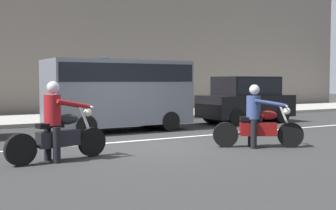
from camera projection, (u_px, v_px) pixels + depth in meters
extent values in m
plane|color=#2B2B2B|center=(150.00, 145.00, 10.95)|extent=(80.00, 80.00, 0.00)
cube|color=#99968E|center=(59.00, 119.00, 17.83)|extent=(40.00, 4.40, 0.14)
cube|color=slate|center=(37.00, 10.00, 20.48)|extent=(40.00, 1.40, 9.99)
cube|color=silver|center=(147.00, 140.00, 11.92)|extent=(18.00, 0.14, 0.01)
cylinder|color=black|center=(92.00, 142.00, 9.34)|extent=(0.64, 0.24, 0.63)
cylinder|color=black|center=(21.00, 150.00, 8.29)|extent=(0.64, 0.24, 0.63)
cylinder|color=silver|center=(87.00, 124.00, 9.24)|extent=(0.39, 0.13, 0.84)
cube|color=black|center=(58.00, 139.00, 8.81)|extent=(0.91, 0.44, 0.32)
ellipsoid|color=black|center=(68.00, 119.00, 8.93)|extent=(0.52, 0.33, 0.22)
cube|color=black|center=(50.00, 125.00, 8.67)|extent=(0.56, 0.34, 0.10)
cylinder|color=silver|center=(84.00, 106.00, 9.18)|extent=(0.17, 0.69, 0.04)
sphere|color=silver|center=(88.00, 113.00, 9.24)|extent=(0.17, 0.17, 0.17)
cylinder|color=silver|center=(41.00, 145.00, 8.74)|extent=(0.70, 0.20, 0.07)
cylinder|color=black|center=(57.00, 145.00, 8.57)|extent=(0.18, 0.18, 0.72)
cylinder|color=black|center=(48.00, 143.00, 8.87)|extent=(0.18, 0.18, 0.72)
cylinder|color=maroon|center=(52.00, 110.00, 8.70)|extent=(0.40, 0.40, 0.62)
cylinder|color=maroon|center=(74.00, 104.00, 8.77)|extent=(0.75, 0.23, 0.22)
cylinder|color=maroon|center=(64.00, 103.00, 9.10)|extent=(0.75, 0.23, 0.22)
sphere|color=tan|center=(53.00, 89.00, 8.69)|extent=(0.20, 0.20, 0.20)
sphere|color=#B7B7BC|center=(53.00, 87.00, 8.68)|extent=(0.25, 0.25, 0.25)
cylinder|color=black|center=(291.00, 135.00, 10.58)|extent=(0.59, 0.43, 0.62)
cylinder|color=black|center=(226.00, 135.00, 10.62)|extent=(0.59, 0.43, 0.62)
cylinder|color=silver|center=(286.00, 120.00, 10.57)|extent=(0.34, 0.24, 0.79)
cube|color=maroon|center=(258.00, 129.00, 10.59)|extent=(0.89, 0.70, 0.32)
ellipsoid|color=maroon|center=(267.00, 115.00, 10.57)|extent=(0.53, 0.46, 0.22)
cube|color=black|center=(251.00, 119.00, 10.58)|extent=(0.57, 0.48, 0.10)
cylinder|color=silver|center=(284.00, 105.00, 10.55)|extent=(0.40, 0.62, 0.04)
sphere|color=silver|center=(287.00, 111.00, 10.55)|extent=(0.17, 0.17, 0.17)
cylinder|color=silver|center=(245.00, 133.00, 10.77)|extent=(0.63, 0.43, 0.07)
cylinder|color=black|center=(254.00, 135.00, 10.40)|extent=(0.21, 0.21, 0.68)
cylinder|color=black|center=(251.00, 133.00, 10.80)|extent=(0.21, 0.21, 0.68)
cylinder|color=navy|center=(253.00, 107.00, 10.57)|extent=(0.47, 0.47, 0.57)
cylinder|color=navy|center=(270.00, 103.00, 10.33)|extent=(0.69, 0.47, 0.21)
cylinder|color=navy|center=(267.00, 102.00, 10.77)|extent=(0.69, 0.47, 0.21)
sphere|color=tan|center=(254.00, 91.00, 10.54)|extent=(0.20, 0.20, 0.20)
sphere|color=#B7B7BC|center=(254.00, 90.00, 10.54)|extent=(0.25, 0.25, 0.25)
cube|color=slate|center=(118.00, 92.00, 13.99)|extent=(4.61, 1.90, 2.05)
cube|color=black|center=(118.00, 73.00, 13.95)|extent=(4.47, 1.93, 0.56)
cylinder|color=black|center=(157.00, 119.00, 14.76)|extent=(0.64, 1.96, 0.64)
cylinder|color=black|center=(76.00, 123.00, 13.31)|extent=(0.64, 1.96, 0.64)
cube|color=black|center=(246.00, 106.00, 16.75)|extent=(3.67, 1.70, 0.84)
cube|color=black|center=(246.00, 86.00, 16.71)|extent=(2.28, 1.56, 0.72)
cube|color=black|center=(246.00, 86.00, 16.71)|extent=(2.10, 1.59, 0.58)
cylinder|color=black|center=(268.00, 114.00, 17.35)|extent=(0.64, 1.76, 0.64)
cylinder|color=black|center=(222.00, 116.00, 16.19)|extent=(0.64, 1.76, 0.64)
cylinder|color=gray|center=(105.00, 86.00, 19.57)|extent=(0.08, 0.08, 2.56)
cube|color=#1959B2|center=(105.00, 63.00, 19.48)|extent=(0.44, 0.03, 0.44)
cylinder|color=black|center=(157.00, 102.00, 20.77)|extent=(0.14, 0.14, 0.94)
cylinder|color=black|center=(160.00, 102.00, 20.88)|extent=(0.14, 0.14, 0.94)
cylinder|color=#234256|center=(158.00, 86.00, 20.78)|extent=(0.34, 0.34, 0.65)
sphere|color=tan|center=(158.00, 77.00, 20.76)|extent=(0.21, 0.21, 0.21)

